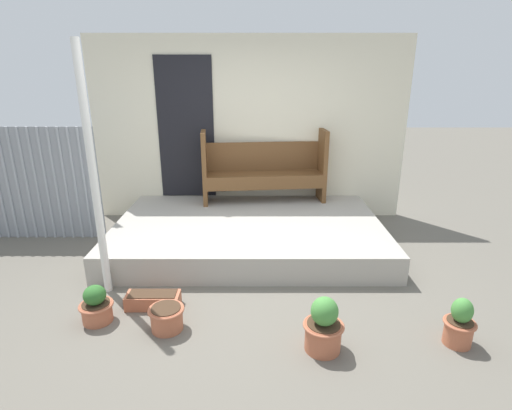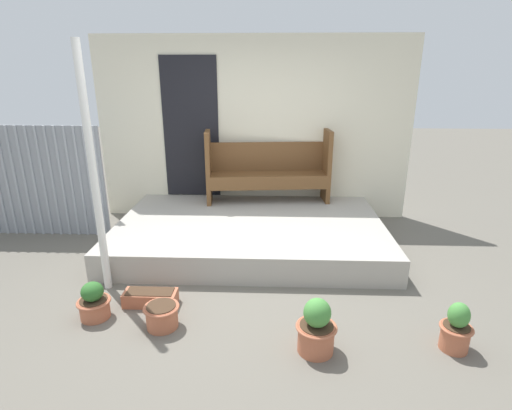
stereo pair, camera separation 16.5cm
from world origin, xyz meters
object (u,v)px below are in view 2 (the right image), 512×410
(flower_pot_right, at_px, (316,329))
(planter_box_rect, at_px, (151,298))
(support_post, at_px, (94,175))
(flower_pot_far_right, at_px, (456,329))
(flower_pot_middle, at_px, (162,315))
(bench, at_px, (268,167))
(flower_pot_left, at_px, (94,302))

(flower_pot_right, bearing_deg, planter_box_rect, 158.08)
(support_post, relative_size, flower_pot_far_right, 5.71)
(flower_pot_right, xyz_separation_m, planter_box_rect, (-1.51, 0.61, -0.13))
(planter_box_rect, bearing_deg, flower_pot_middle, -59.19)
(bench, bearing_deg, flower_pot_far_right, -66.92)
(flower_pot_middle, height_order, planter_box_rect, flower_pot_middle)
(flower_pot_left, bearing_deg, flower_pot_right, -11.00)
(flower_pot_far_right, bearing_deg, flower_pot_right, -176.49)
(support_post, bearing_deg, bench, 50.82)
(support_post, distance_m, flower_pot_left, 1.17)
(flower_pot_left, height_order, flower_pot_middle, flower_pot_left)
(support_post, xyz_separation_m, flower_pot_right, (2.04, -0.91, -0.99))
(support_post, height_order, planter_box_rect, support_post)
(bench, distance_m, flower_pot_left, 3.01)
(support_post, relative_size, flower_pot_right, 5.11)
(flower_pot_middle, bearing_deg, flower_pot_right, -11.48)
(bench, distance_m, flower_pot_middle, 2.86)
(support_post, height_order, bench, support_post)
(flower_pot_left, relative_size, planter_box_rect, 0.70)
(flower_pot_left, distance_m, flower_pot_middle, 0.66)
(flower_pot_far_right, bearing_deg, bench, 118.51)
(bench, bearing_deg, support_post, -134.61)
(flower_pot_middle, bearing_deg, support_post, 138.94)
(planter_box_rect, bearing_deg, flower_pot_left, -152.70)
(flower_pot_far_right, xyz_separation_m, planter_box_rect, (-2.62, 0.54, -0.11))
(flower_pot_middle, relative_size, flower_pot_far_right, 0.75)
(flower_pot_middle, distance_m, planter_box_rect, 0.40)
(flower_pot_left, distance_m, planter_box_rect, 0.50)
(flower_pot_far_right, height_order, planter_box_rect, flower_pot_far_right)
(flower_pot_far_right, bearing_deg, flower_pot_middle, 175.35)
(flower_pot_far_right, bearing_deg, planter_box_rect, 168.39)
(flower_pot_middle, bearing_deg, flower_pot_far_right, -4.65)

